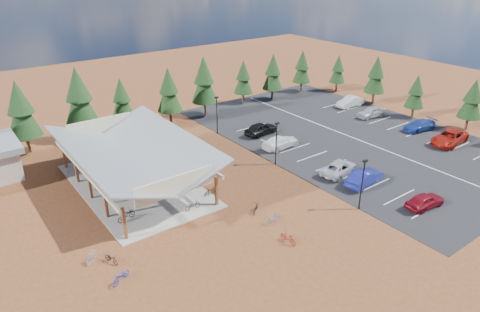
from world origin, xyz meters
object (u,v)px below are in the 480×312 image
bike_10 (121,276)px  bike_0 (126,215)px  bike_1 (120,197)px  bike_11 (288,238)px  bike_13 (272,218)px  car_4 (261,129)px  lamp_post_2 (217,113)px  bike_8 (111,258)px  bike_4 (192,206)px  bike_16 (212,191)px  trash_bin_1 (209,170)px  car_0 (425,201)px  car_2 (339,168)px  lamp_post_0 (362,181)px  bike_5 (178,188)px  lamp_post_1 (276,141)px  car_8 (371,112)px  bike_9 (92,257)px  bike_2 (102,186)px  bike_7 (136,148)px  bike_6 (140,163)px  bike_12 (255,209)px  bike_3 (97,158)px  bike_pavilion (132,152)px  car_1 (364,177)px  car_9 (350,102)px  car_6 (449,138)px  car_3 (281,142)px  trash_bin_0 (205,176)px  car_7 (419,125)px

bike_10 → bike_0: bearing=125.8°
bike_1 → bike_11: (8.63, -14.68, -0.03)m
bike_13 → car_4: car_4 is taller
lamp_post_2 → bike_8: bearing=-141.0°
bike_4 → bike_16: size_ratio=0.86×
lamp_post_2 → trash_bin_1: bearing=-128.0°
bike_13 → car_0: car_0 is taller
bike_0 → bike_8: (-3.30, -4.82, -0.18)m
car_0 → car_2: 9.65m
lamp_post_2 → bike_10: lamp_post_2 is taller
lamp_post_0 → bike_5: bearing=133.7°
lamp_post_1 → car_8: bearing=9.5°
bike_9 → car_2: (26.93, -1.40, 0.29)m
bike_2 → bike_5: bearing=-136.7°
lamp_post_1 → bike_7: 17.30m
bike_6 → bike_11: bearing=179.6°
trash_bin_1 → bike_16: bearing=-120.0°
bike_12 → bike_16: (-1.48, 5.17, 0.07)m
bike_7 → bike_11: (2.51, -24.64, -0.07)m
bike_3 → car_8: 39.30m
bike_16 → car_4: (14.15, 9.57, 0.39)m
bike_pavilion → car_2: bike_pavilion is taller
bike_0 → car_2: (22.45, -5.15, 0.16)m
car_1 → lamp_post_2: bearing=4.4°
trash_bin_1 → bike_3: size_ratio=0.52×
bike_0 → bike_12: size_ratio=1.16×
car_9 → bike_5: bearing=-78.5°
car_6 → lamp_post_1: bearing=-117.9°
bike_11 → bike_8: bearing=149.5°
bike_9 → car_8: bearing=-120.0°
lamp_post_0 → bike_4: 15.90m
lamp_post_2 → bike_12: 20.51m
bike_8 → car_6: 43.52m
bike_12 → car_3: car_3 is taller
bike_0 → lamp_post_0: bearing=-134.9°
bike_5 → car_2: (16.27, -6.76, 0.14)m
lamp_post_0 → trash_bin_0: lamp_post_0 is taller
bike_8 → car_2: 25.76m
bike_3 → car_6: bearing=-115.0°
car_0 → car_9: bearing=-30.7°
bike_8 → bike_pavilion: bearing=40.0°
bike_13 → car_9: 36.22m
car_1 → bike_1: bearing=54.5°
bike_11 → car_2: 14.33m
bike_7 → bike_3: bearing=88.8°
trash_bin_0 → car_6: size_ratio=0.15×
trash_bin_0 → car_7: (31.35, -5.46, 0.31)m
car_6 → car_8: 12.35m
bike_pavilion → bike_5: bearing=-56.6°
bike_6 → bike_16: bike_16 is taller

